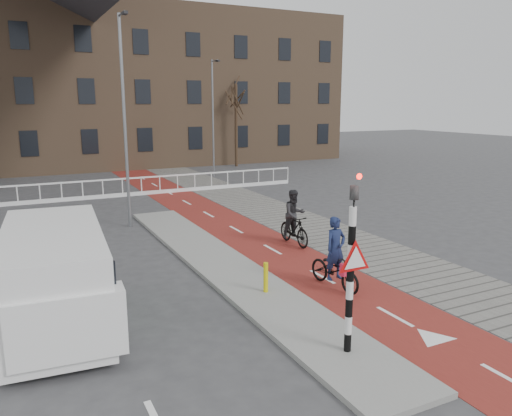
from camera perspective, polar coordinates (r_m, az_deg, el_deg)
name	(u,v)px	position (r m, az deg, el deg)	size (l,w,h in m)	color
ground	(317,313)	(12.13, 6.94, -11.80)	(120.00, 120.00, 0.00)	#38383A
bike_lane	(217,219)	(21.27, -4.49, -1.27)	(2.50, 60.00, 0.01)	maroon
sidewalk	(275,213)	(22.44, 2.16, -0.54)	(3.00, 60.00, 0.01)	slate
curb_island	(224,266)	(15.11, -3.70, -6.62)	(1.80, 16.00, 0.12)	gray
traffic_signal	(352,260)	(9.56, 10.88, -5.81)	(0.80, 0.80, 3.68)	black
bollard	(266,277)	(12.82, 1.12, -7.92)	(0.12, 0.12, 0.78)	#D3C50B
cyclist_near	(335,264)	(13.50, 9.02, -6.37)	(0.85, 1.91, 1.94)	black
cyclist_far	(294,222)	(17.30, 4.38, -1.63)	(0.83, 1.81, 1.94)	black
van	(55,276)	(11.88, -22.01, -7.20)	(2.42, 5.22, 2.18)	white
railing	(40,197)	(26.65, -23.43, 1.13)	(28.00, 0.10, 0.99)	silver
townhouse_row	(47,62)	(41.46, -22.75, 15.18)	(46.00, 10.00, 15.90)	#7F6047
tree_right	(236,126)	(38.63, -2.28, 9.36)	(0.23, 0.23, 6.19)	black
streetlight_near	(125,125)	(19.98, -14.77, 9.21)	(0.12, 0.12, 8.08)	slate
streetlight_right	(213,119)	(33.30, -4.95, 10.07)	(0.12, 0.12, 7.54)	slate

